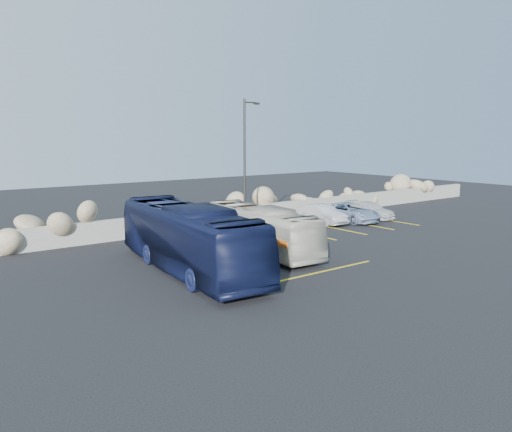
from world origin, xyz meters
TOP-DOWN VIEW (x-y plane):
  - ground at (0.00, 0.00)m, footprint 90.00×90.00m
  - seawall at (0.00, 12.00)m, footprint 60.00×0.40m
  - riprap_pile at (0.00, 13.20)m, footprint 54.00×2.80m
  - parking_lines at (4.64, 5.57)m, footprint 18.16×9.36m
  - lamppost at (2.56, 9.50)m, footprint 1.14×0.18m
  - vintage_bus at (0.08, 4.84)m, footprint 2.72×8.56m
  - tour_coach at (-4.60, 3.80)m, footprint 3.44×10.73m
  - car_b at (8.53, 8.88)m, footprint 1.66×3.92m
  - car_c at (12.90, 8.51)m, footprint 1.62×3.91m
  - car_d at (10.65, 8.39)m, footprint 2.29×4.66m

SIDE VIEW (x-z plane):
  - ground at x=0.00m, z-range 0.00..0.00m
  - parking_lines at x=4.64m, z-range 0.00..0.01m
  - car_c at x=12.90m, z-range 0.00..1.13m
  - seawall at x=0.00m, z-range 0.00..1.20m
  - car_b at x=8.53m, z-range 0.00..1.26m
  - car_d at x=10.65m, z-range 0.00..1.27m
  - vintage_bus at x=0.08m, z-range 0.00..2.35m
  - riprap_pile at x=0.00m, z-range 0.00..2.60m
  - tour_coach at x=-4.60m, z-range 0.00..2.94m
  - lamppost at x=2.56m, z-range 0.30..8.30m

